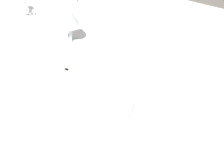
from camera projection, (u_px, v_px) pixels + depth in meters
name	position (u px, v px, depth m)	size (l,w,h in m)	color
dining_table	(114.00, 80.00, 1.10)	(1.80, 1.11, 0.74)	white
dinner_plate	(91.00, 101.00, 0.89)	(0.24, 0.24, 0.02)	white
fork_outer	(54.00, 82.00, 0.97)	(0.02, 0.23, 0.00)	beige
dinner_knife	(142.00, 117.00, 0.86)	(0.03, 0.22, 0.00)	beige
spoon_soup	(157.00, 114.00, 0.86)	(0.03, 0.21, 0.01)	beige
spoon_dessert	(167.00, 118.00, 0.85)	(0.03, 0.23, 0.01)	beige
saucer_right	(19.00, 15.00, 1.28)	(0.13, 0.13, 0.01)	white
coffee_cup_right	(18.00, 7.00, 1.26)	(0.10, 0.08, 0.06)	white
wine_glass_centre	(69.00, 19.00, 1.07)	(0.07, 0.07, 0.15)	silver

